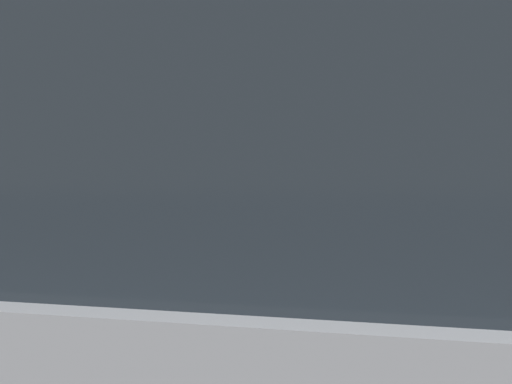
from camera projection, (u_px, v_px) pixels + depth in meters
The scene contains 4 objects.
parking_meter at pixel (340, 196), 3.84m from camera, with size 0.19×0.20×1.52m.
pedestrian_at_meter at pixel (211, 219), 4.13m from camera, with size 0.63×0.54×1.76m.
parked_sedan_gray at pixel (462, 383), 2.02m from camera, with size 4.63×1.89×1.76m.
background_railing at pixel (476, 248), 5.88m from camera, with size 24.06×0.06×1.05m.
Camera 1 is at (0.77, -3.21, 1.32)m, focal length 65.75 mm.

